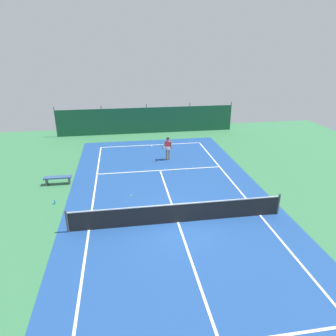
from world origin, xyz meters
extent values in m
plane|color=#387A4C|center=(0.00, 0.00, 0.00)|extent=(36.00, 36.00, 0.00)
cube|color=#1E478C|center=(0.00, 0.00, 0.00)|extent=(11.02, 26.60, 0.01)
cube|color=white|center=(0.00, 11.90, 0.01)|extent=(8.22, 0.10, 0.01)
cube|color=white|center=(-4.11, 0.00, 0.01)|extent=(0.10, 23.80, 0.01)
cube|color=white|center=(4.11, 0.00, 0.01)|extent=(0.10, 23.80, 0.01)
cube|color=white|center=(0.00, 6.40, 0.01)|extent=(8.22, 0.10, 0.01)
cube|color=white|center=(0.00, 0.00, 0.01)|extent=(0.10, 12.80, 0.01)
cube|color=white|center=(0.00, 11.75, 0.01)|extent=(0.10, 0.30, 0.01)
cube|color=black|center=(0.00, 0.00, 0.47)|extent=(9.92, 0.03, 0.95)
cube|color=white|center=(0.00, 0.00, 0.97)|extent=(9.92, 0.04, 0.05)
cylinder|color=#47474C|center=(-5.01, 0.00, 0.55)|extent=(0.10, 0.10, 1.10)
cylinder|color=#47474C|center=(5.01, 0.00, 0.55)|extent=(0.10, 0.10, 1.10)
cube|color=#195138|center=(0.00, 15.62, 1.20)|extent=(16.22, 0.06, 2.40)
cylinder|color=#595B60|center=(-8.11, 15.68, 1.35)|extent=(0.08, 0.08, 2.70)
cylinder|color=#595B60|center=(-4.05, 15.68, 1.35)|extent=(0.08, 0.08, 2.70)
cylinder|color=#595B60|center=(0.00, 15.68, 1.35)|extent=(0.08, 0.08, 2.70)
cylinder|color=#595B60|center=(4.05, 15.68, 1.35)|extent=(0.08, 0.08, 2.70)
cylinder|color=#595B60|center=(8.11, 15.68, 1.35)|extent=(0.08, 0.08, 2.70)
cube|color=#234C1E|center=(0.00, 16.22, 0.55)|extent=(14.60, 0.70, 1.10)
cylinder|color=#9E7051|center=(0.92, 8.31, 0.41)|extent=(0.12, 0.12, 0.82)
cylinder|color=#9E7051|center=(0.74, 8.39, 0.41)|extent=(0.12, 0.12, 0.82)
cylinder|color=white|center=(0.83, 8.35, 0.90)|extent=(0.40, 0.40, 0.22)
cube|color=#D1384C|center=(0.83, 8.35, 1.10)|extent=(0.41, 0.32, 0.56)
sphere|color=#9E7051|center=(0.83, 8.35, 1.53)|extent=(0.22, 0.22, 0.22)
cylinder|color=black|center=(0.83, 8.35, 1.62)|extent=(0.23, 0.23, 0.04)
cylinder|color=#9E7051|center=(1.04, 8.26, 1.13)|extent=(0.09, 0.09, 0.58)
cylinder|color=#9E7051|center=(0.57, 8.33, 1.13)|extent=(0.29, 0.52, 0.41)
cylinder|color=black|center=(0.41, 8.07, 1.02)|extent=(0.14, 0.27, 0.13)
torus|color=teal|center=(0.41, 8.07, 1.24)|extent=(0.33, 0.23, 0.29)
sphere|color=#CCDB33|center=(-2.06, 3.02, 0.03)|extent=(0.07, 0.07, 0.07)
cube|color=maroon|center=(4.13, 18.11, 0.72)|extent=(2.12, 4.33, 0.80)
cube|color=#2D333D|center=(4.13, 18.11, 1.40)|extent=(1.67, 2.00, 0.56)
cylinder|color=black|center=(3.13, 19.34, 0.32)|extent=(0.27, 0.66, 0.64)
cylinder|color=black|center=(4.92, 19.48, 0.32)|extent=(0.27, 0.66, 0.64)
cylinder|color=black|center=(3.33, 16.74, 0.32)|extent=(0.27, 0.66, 0.64)
cylinder|color=black|center=(5.13, 16.88, 0.32)|extent=(0.27, 0.66, 0.64)
cube|color=#335184|center=(-6.31, 5.26, 0.45)|extent=(1.60, 0.40, 0.08)
cube|color=#4C4C51|center=(-6.96, 5.26, 0.23)|extent=(0.08, 0.36, 0.45)
cube|color=#4C4C51|center=(-5.66, 5.26, 0.23)|extent=(0.08, 0.36, 0.45)
cylinder|color=#338CD8|center=(-6.07, 2.76, 0.12)|extent=(0.08, 0.08, 0.24)
camera|label=1|loc=(-2.39, -12.11, 7.86)|focal=32.56mm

